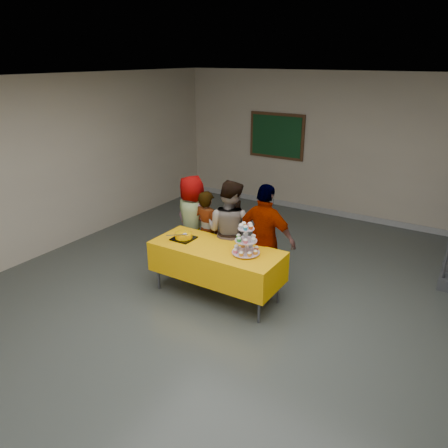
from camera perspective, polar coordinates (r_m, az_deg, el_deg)
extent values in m
plane|color=#4C514C|center=(5.63, 0.47, -14.26)|extent=(10.00, 10.00, 0.00)
cube|color=#BBAE97|center=(9.40, 16.91, 9.41)|extent=(8.00, 0.04, 3.00)
cube|color=#BBAE97|center=(7.71, -25.87, 5.77)|extent=(0.04, 10.00, 3.00)
cube|color=silver|center=(4.60, 0.59, 17.85)|extent=(8.00, 10.00, 0.04)
cube|color=#999999|center=(9.76, 15.99, 1.11)|extent=(7.90, 0.03, 0.12)
cylinder|color=#595960|center=(6.52, -8.62, -5.53)|extent=(0.04, 0.04, 0.73)
cylinder|color=#595960|center=(5.68, 4.63, -9.62)|extent=(0.04, 0.04, 0.73)
cylinder|color=#595960|center=(6.92, -5.52, -3.74)|extent=(0.04, 0.04, 0.73)
cylinder|color=#595960|center=(6.14, 7.17, -7.22)|extent=(0.04, 0.04, 0.73)
cube|color=#595960|center=(6.11, -1.00, -3.29)|extent=(1.80, 0.70, 0.02)
cube|color=#FFAC05|center=(6.19, -0.99, -4.89)|extent=(1.88, 0.78, 0.44)
cylinder|color=silver|center=(5.89, 2.86, -3.91)|extent=(0.18, 0.18, 0.01)
cylinder|color=silver|center=(5.80, 2.89, -2.07)|extent=(0.02, 0.02, 0.42)
cylinder|color=silver|center=(5.88, 2.86, -3.69)|extent=(0.38, 0.38, 0.01)
cylinder|color=silver|center=(5.81, 2.89, -2.16)|extent=(0.30, 0.30, 0.01)
cylinder|color=silver|center=(5.74, 2.92, -0.60)|extent=(0.22, 0.22, 0.01)
cube|color=black|center=(6.38, -5.28, -1.89)|extent=(0.30, 0.30, 0.02)
cylinder|color=#FFB400|center=(6.36, -5.30, -1.52)|extent=(0.25, 0.25, 0.07)
ellipsoid|color=#FFB400|center=(6.35, -5.31, -1.23)|extent=(0.25, 0.25, 0.05)
ellipsoid|color=white|center=(6.29, -5.18, -1.27)|extent=(0.08, 0.08, 0.02)
cube|color=silver|center=(6.26, -6.18, -1.43)|extent=(0.30, 0.16, 0.04)
imported|color=slate|center=(7.13, -4.15, 0.44)|extent=(0.84, 0.66, 1.50)
imported|color=slate|center=(6.91, -2.24, -0.96)|extent=(0.53, 0.39, 1.33)
imported|color=slate|center=(6.56, 0.75, -0.97)|extent=(0.77, 0.60, 1.59)
imported|color=slate|center=(6.28, 5.39, -1.97)|extent=(0.97, 0.44, 1.62)
cylinder|color=#595960|center=(7.20, 26.99, -4.35)|extent=(0.04, 0.04, 0.90)
cube|color=#472B16|center=(9.96, 6.90, 11.36)|extent=(1.30, 0.04, 1.00)
cube|color=#143F1D|center=(9.94, 6.84, 11.34)|extent=(1.18, 0.02, 0.88)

